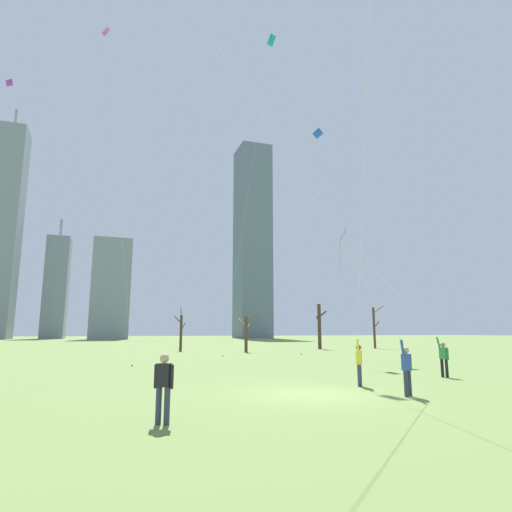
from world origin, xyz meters
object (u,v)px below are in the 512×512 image
kite_flyer_foreground_right_green (413,320)px  bystander_strolling_midfield (164,384)px  kite_flyer_foreground_left_yellow (364,297)px  bare_tree_left_of_center (181,331)px  distant_kite_low_near_trees_purple (3,112)px  bare_tree_far_right_edge (374,326)px  bare_tree_right_of_center (319,325)px  distant_kite_drifting_left_pink (108,60)px  kite_flyer_far_back_red (361,304)px  distant_kite_high_overhead_teal (267,66)px  bare_tree_leftmost (246,332)px

kite_flyer_foreground_right_green → bystander_strolling_midfield: (-13.92, -8.29, -1.82)m
kite_flyer_foreground_left_yellow → bare_tree_left_of_center: (0.10, 37.12, -0.99)m
bystander_strolling_midfield → kite_flyer_foreground_left_yellow: bearing=10.7°
distant_kite_low_near_trees_purple → bare_tree_far_right_edge: (42.68, 6.85, -18.87)m
bare_tree_left_of_center → bare_tree_right_of_center: bearing=-1.5°
distant_kite_drifting_left_pink → bare_tree_left_of_center: 28.36m
kite_flyer_foreground_left_yellow → kite_flyer_far_back_red: (1.41, 2.41, -0.06)m
distant_kite_high_overhead_teal → distant_kite_drifting_left_pink: distant_kite_high_overhead_teal is taller
kite_flyer_foreground_left_yellow → bare_tree_right_of_center: (17.23, 36.68, -0.33)m
bystander_strolling_midfield → bare_tree_right_of_center: size_ratio=0.29×
kite_flyer_far_back_red → kite_flyer_foreground_right_green: bearing=37.3°
distant_kite_low_near_trees_purple → bare_tree_leftmost: 30.97m
distant_kite_high_overhead_teal → bare_tree_far_right_edge: distant_kite_high_overhead_teal is taller
bare_tree_left_of_center → kite_flyer_foreground_right_green: bearing=-76.1°
bystander_strolling_midfield → distant_kite_high_overhead_teal: size_ratio=0.06×
kite_flyer_foreground_left_yellow → distant_kite_high_overhead_teal: 31.84m
bystander_strolling_midfield → distant_kite_drifting_left_pink: 28.85m
bystander_strolling_midfield → bare_tree_leftmost: (12.52, 33.00, 1.21)m
distant_kite_high_overhead_teal → bare_tree_far_right_edge: (20.11, 14.70, -23.35)m
bare_tree_right_of_center → distant_kite_low_near_trees_purple: bearing=-168.3°
kite_flyer_foreground_right_green → bystander_strolling_midfield: size_ratio=6.10×
bystander_strolling_midfield → distant_kite_high_overhead_teal: bearing=63.8°
bystander_strolling_midfield → distant_kite_high_overhead_teal: distant_kite_high_overhead_teal is taller
bare_tree_far_right_edge → kite_flyer_far_back_red: bearing=-124.8°
bystander_strolling_midfield → distant_kite_high_overhead_teal: 35.80m
kite_flyer_foreground_left_yellow → distant_kite_high_overhead_teal: distant_kite_high_overhead_teal is taller
kite_flyer_far_back_red → bystander_strolling_midfield: (-7.79, -3.62, -2.26)m
distant_kite_drifting_left_pink → bare_tree_far_right_edge: distant_kite_drifting_left_pink is taller
bare_tree_leftmost → bystander_strolling_midfield: bearing=-110.8°
bare_tree_leftmost → bare_tree_left_of_center: size_ratio=0.90×
bare_tree_far_right_edge → kite_flyer_foreground_right_green: bearing=-120.8°
distant_kite_drifting_left_pink → bare_tree_leftmost: bearing=41.5°
distant_kite_low_near_trees_purple → bare_tree_leftmost: size_ratio=5.69×
bystander_strolling_midfield → bare_tree_far_right_edge: (31.32, 37.48, 1.90)m
bare_tree_far_right_edge → bare_tree_right_of_center: 7.71m
distant_kite_drifting_left_pink → kite_flyer_foreground_left_yellow: bearing=-64.7°
bare_tree_left_of_center → bare_tree_right_of_center: 17.15m
kite_flyer_far_back_red → distant_kite_low_near_trees_purple: distant_kite_low_near_trees_purple is taller
distant_kite_high_overhead_teal → kite_flyer_far_back_red: bearing=-100.1°
kite_flyer_foreground_left_yellow → kite_flyer_far_back_red: bearing=59.8°
distant_kite_high_overhead_teal → bare_tree_left_of_center: distant_kite_high_overhead_teal is taller
kite_flyer_far_back_red → distant_kite_drifting_left_pink: 26.67m
kite_flyer_foreground_right_green → distant_kite_high_overhead_teal: distant_kite_high_overhead_teal is taller
bare_tree_left_of_center → bare_tree_right_of_center: size_ratio=0.89×
kite_flyer_far_back_red → bare_tree_far_right_edge: (23.52, 33.86, -0.36)m
kite_flyer_far_back_red → distant_kite_high_overhead_teal: (3.42, 19.15, 22.99)m
bare_tree_right_of_center → kite_flyer_foreground_right_green: bearing=-108.1°
bare_tree_left_of_center → bare_tree_right_of_center: bare_tree_right_of_center is taller
bystander_strolling_midfield → distant_kite_drifting_left_pink: size_ratio=0.07×
distant_kite_low_near_trees_purple → distant_kite_high_overhead_teal: distant_kite_high_overhead_teal is taller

